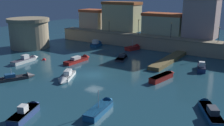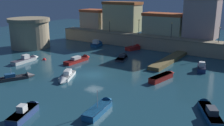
# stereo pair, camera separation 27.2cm
# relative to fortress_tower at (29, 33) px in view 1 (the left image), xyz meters

# --- Properties ---
(ground_plane) EXTENTS (132.95, 132.95, 0.00)m
(ground_plane) POSITION_rel_fortress_tower_xyz_m (26.09, -8.90, -3.61)
(ground_plane) COLOR #1E4756
(quay_wall) EXTENTS (54.00, 3.65, 3.10)m
(quay_wall) POSITION_rel_fortress_tower_xyz_m (26.09, 14.93, -2.05)
(quay_wall) COLOR tan
(quay_wall) RESTS_ON ground
(old_town_backdrop) EXTENTS (49.13, 5.85, 9.46)m
(old_town_backdrop) POSITION_rel_fortress_tower_xyz_m (25.25, 19.16, 2.85)
(old_town_backdrop) COLOR tan
(old_town_backdrop) RESTS_ON ground
(fortress_tower) EXTENTS (9.86, 9.86, 7.11)m
(fortress_tower) POSITION_rel_fortress_tower_xyz_m (0.00, 0.00, 0.00)
(fortress_tower) COLOR tan
(fortress_tower) RESTS_ON ground
(pier_dock) EXTENTS (2.15, 14.94, 0.70)m
(pier_dock) POSITION_rel_fortress_tower_xyz_m (33.35, 5.79, -3.27)
(pier_dock) COLOR brown
(pier_dock) RESTS_ON ground
(quay_lamp_0) EXTENTS (0.32, 0.32, 2.98)m
(quay_lamp_0) POSITION_rel_fortress_tower_xyz_m (13.26, 14.93, 1.51)
(quay_lamp_0) COLOR black
(quay_lamp_0) RESTS_ON quay_wall
(quay_lamp_1) EXTENTS (0.32, 0.32, 3.64)m
(quay_lamp_1) POSITION_rel_fortress_tower_xyz_m (21.79, 14.93, 1.89)
(quay_lamp_1) COLOR black
(quay_lamp_1) RESTS_ON quay_wall
(quay_lamp_2) EXTENTS (0.32, 0.32, 3.42)m
(quay_lamp_2) POSITION_rel_fortress_tower_xyz_m (30.08, 14.93, 1.77)
(quay_lamp_2) COLOR black
(quay_lamp_2) RESTS_ON quay_wall
(quay_lamp_3) EXTENTS (0.32, 0.32, 3.16)m
(quay_lamp_3) POSITION_rel_fortress_tower_xyz_m (40.31, 14.93, 1.62)
(quay_lamp_3) COLOR black
(quay_lamp_3) RESTS_ON quay_wall
(moored_boat_0) EXTENTS (4.48, 6.76, 1.63)m
(moored_boat_0) POSITION_rel_fortress_tower_xyz_m (45.12, -12.83, -3.21)
(moored_boat_0) COLOR #195689
(moored_boat_0) RESTS_ON ground
(moored_boat_1) EXTENTS (3.92, 6.03, 2.18)m
(moored_boat_1) POSITION_rel_fortress_tower_xyz_m (23.86, -13.14, -3.25)
(moored_boat_1) COLOR white
(moored_boat_1) RESTS_ON ground
(moored_boat_2) EXTENTS (2.29, 4.60, 2.08)m
(moored_boat_2) POSITION_rel_fortress_tower_xyz_m (12.50, 10.57, -3.09)
(moored_boat_2) COLOR #195689
(moored_boat_2) RESTS_ON ground
(moored_boat_3) EXTENTS (2.35, 6.45, 1.15)m
(moored_boat_3) POSITION_rel_fortress_tower_xyz_m (36.50, -4.58, -3.17)
(moored_boat_3) COLOR red
(moored_boat_3) RESTS_ON ground
(moored_boat_4) EXTENTS (2.90, 5.16, 1.66)m
(moored_boat_4) POSITION_rel_fortress_tower_xyz_m (24.65, 2.74, -3.30)
(moored_boat_4) COLOR #333338
(moored_boat_4) RESTS_ON ground
(moored_boat_6) EXTENTS (2.27, 6.14, 3.11)m
(moored_boat_6) POSITION_rel_fortress_tower_xyz_m (34.72, -18.80, -3.22)
(moored_boat_6) COLOR #195689
(moored_boat_6) RESTS_ON ground
(moored_boat_7) EXTENTS (3.88, 5.73, 2.25)m
(moored_boat_7) POSITION_rel_fortress_tower_xyz_m (17.46, -16.83, -3.31)
(moored_boat_7) COLOR #333338
(moored_boat_7) RESTS_ON ground
(moored_boat_8) EXTENTS (1.66, 6.96, 1.55)m
(moored_boat_8) POSITION_rel_fortress_tower_xyz_m (18.51, -3.49, -3.23)
(moored_boat_8) COLOR red
(moored_boat_8) RESTS_ON ground
(moored_boat_9) EXTENTS (3.31, 5.76, 1.80)m
(moored_boat_9) POSITION_rel_fortress_tower_xyz_m (28.56, -24.34, -3.13)
(moored_boat_9) COLOR navy
(moored_boat_9) RESTS_ON ground
(moored_boat_10) EXTENTS (2.84, 4.63, 2.85)m
(moored_boat_10) POSITION_rel_fortress_tower_xyz_m (22.45, 11.91, -3.20)
(moored_boat_10) COLOR red
(moored_boat_10) RESTS_ON ground
(moored_boat_11) EXTENTS (1.96, 6.70, 1.75)m
(moored_boat_11) POSITION_rel_fortress_tower_xyz_m (10.11, -9.27, -3.17)
(moored_boat_11) COLOR silver
(moored_boat_11) RESTS_ON ground
(moored_boat_12) EXTENTS (2.56, 5.13, 1.87)m
(moored_boat_12) POSITION_rel_fortress_tower_xyz_m (40.02, 3.85, -3.11)
(moored_boat_12) COLOR navy
(moored_boat_12) RESTS_ON ground
(mooring_buoy_0) EXTENTS (0.75, 0.75, 0.75)m
(mooring_buoy_0) POSITION_rel_fortress_tower_xyz_m (11.97, -6.67, -3.61)
(mooring_buoy_0) COLOR red
(mooring_buoy_0) RESTS_ON ground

